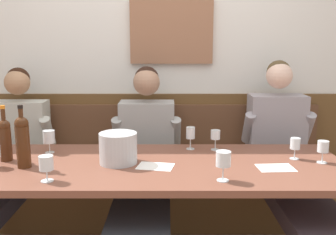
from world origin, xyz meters
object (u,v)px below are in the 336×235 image
object	(u,v)px
wine_glass_left_end	(217,136)
wine_glass_mid_right	(50,138)
wine_bottle_clear_water	(24,140)
wine_glass_near_bucket	(296,144)
person_right_seat	(146,164)
ice_bucket	(119,148)
wine_glass_center_rear	(225,160)
wine_glass_by_bottle	(47,164)
wine_bottle_green_tall	(6,138)
wall_bench	(153,188)
wine_glass_right_end	(324,147)
person_left_seat	(3,168)
person_center_left_seat	(290,162)
dining_table	(148,174)
wine_glass_center_front	(192,134)

from	to	relation	value
wine_glass_left_end	wine_glass_mid_right	world-z (taller)	wine_glass_mid_right
wine_bottle_clear_water	wine_glass_mid_right	bearing A→B (deg)	79.08
wine_glass_mid_right	wine_glass_near_bucket	size ratio (longest dim) A/B	1.11
person_right_seat	wine_glass_left_end	bearing A→B (deg)	-5.39
wine_bottle_clear_water	wine_glass_mid_right	world-z (taller)	wine_bottle_clear_water
wine_glass_left_end	ice_bucket	bearing A→B (deg)	-155.29
wine_glass_left_end	wine_glass_center_rear	world-z (taller)	wine_glass_center_rear
wine_glass_center_rear	ice_bucket	bearing A→B (deg)	152.73
person_right_seat	wine_glass_by_bottle	size ratio (longest dim) A/B	9.52
wine_bottle_green_tall	wine_glass_mid_right	world-z (taller)	wine_bottle_green_tall
wall_bench	wine_glass_by_bottle	distance (m)	1.27
ice_bucket	wine_glass_left_end	xyz separation A→B (m)	(0.62, 0.29, 0.01)
wine_glass_left_end	wine_glass_right_end	xyz separation A→B (m)	(0.62, -0.28, -0.00)
person_left_seat	wine_glass_mid_right	bearing A→B (deg)	-12.28
wine_glass_near_bucket	person_right_seat	bearing A→B (deg)	165.23
wine_glass_left_end	wine_glass_by_bottle	bearing A→B (deg)	-148.08
wall_bench	wine_glass_center_rear	distance (m)	1.24
person_center_left_seat	ice_bucket	bearing A→B (deg)	-163.61
person_right_seat	wine_glass_by_bottle	bearing A→B (deg)	-126.44
dining_table	ice_bucket	distance (m)	0.24
wine_glass_by_bottle	wine_glass_mid_right	world-z (taller)	wine_glass_mid_right
person_left_seat	wine_glass_left_end	world-z (taller)	person_left_seat
person_left_seat	ice_bucket	world-z (taller)	person_left_seat
ice_bucket	wine_glass_left_end	distance (m)	0.68
wine_glass_left_end	wine_glass_mid_right	xyz separation A→B (m)	(-1.11, -0.07, 0.00)
wine_bottle_green_tall	wine_glass_by_bottle	distance (m)	0.51
person_left_seat	wine_glass_by_bottle	xyz separation A→B (m)	(0.51, -0.61, 0.23)
wine_bottle_green_tall	wine_glass_center_rear	bearing A→B (deg)	-15.36
wine_bottle_green_tall	wine_glass_near_bucket	distance (m)	1.80
wine_glass_left_end	wine_bottle_clear_water	bearing A→B (deg)	-162.51
ice_bucket	wine_glass_left_end	size ratio (longest dim) A/B	1.65
wine_glass_mid_right	wine_glass_left_end	bearing A→B (deg)	3.39
wall_bench	ice_bucket	size ratio (longest dim) A/B	11.91
ice_bucket	wine_glass_right_end	size ratio (longest dim) A/B	1.67
ice_bucket	wine_bottle_clear_water	distance (m)	0.55
dining_table	wine_glass_mid_right	bearing A→B (deg)	160.83
person_left_seat	dining_table	bearing A→B (deg)	-16.77
person_right_seat	wine_glass_center_rear	bearing A→B (deg)	-54.45
person_center_left_seat	wine_glass_by_bottle	xyz separation A→B (m)	(-1.49, -0.65, 0.20)
dining_table	wine_glass_center_front	xyz separation A→B (m)	(0.28, 0.31, 0.18)
person_right_seat	wine_bottle_clear_water	bearing A→B (deg)	-148.73
wine_glass_right_end	wine_glass_center_front	xyz separation A→B (m)	(-0.78, 0.30, 0.01)
person_right_seat	wine_glass_near_bucket	world-z (taller)	person_right_seat
wine_glass_right_end	wine_glass_center_front	world-z (taller)	wine_glass_center_front
wine_glass_center_front	wine_glass_near_bucket	size ratio (longest dim) A/B	1.14
dining_table	wine_glass_left_end	xyz separation A→B (m)	(0.45, 0.29, 0.17)
wine_glass_by_bottle	wine_glass_near_bucket	size ratio (longest dim) A/B	1.03
wine_glass_left_end	wine_glass_center_rear	bearing A→B (deg)	-92.87
person_right_seat	wine_glass_right_end	distance (m)	1.17
wall_bench	wine_bottle_green_tall	distance (m)	1.24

